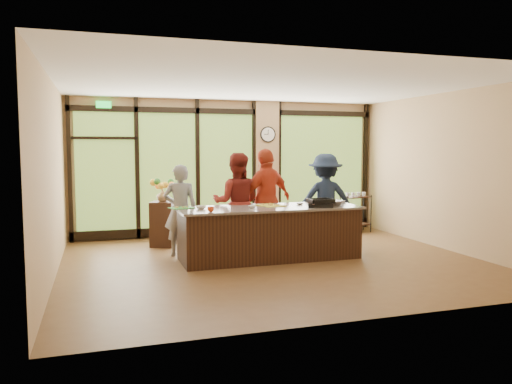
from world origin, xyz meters
TOP-DOWN VIEW (x-y plane):
  - floor at (0.00, 0.00)m, footprint 7.00×7.00m
  - ceiling at (0.00, 0.00)m, footprint 7.00×7.00m
  - back_wall at (0.00, 3.00)m, footprint 7.00×0.00m
  - left_wall at (-3.50, 0.00)m, footprint 0.00×6.00m
  - right_wall at (3.50, 0.00)m, footprint 0.00×6.00m
  - window_wall at (0.16, 2.95)m, footprint 6.90×0.12m
  - island_base at (0.00, 0.30)m, footprint 3.10×1.00m
  - countertop at (0.00, 0.30)m, footprint 3.20×1.10m
  - wall_clock at (0.85, 2.87)m, footprint 0.36×0.04m
  - cook_left at (-1.45, 1.00)m, footprint 0.69×0.54m
  - cook_midleft at (-0.40, 1.02)m, footprint 1.07×0.94m
  - cook_midright at (0.21, 1.06)m, footprint 1.23×0.88m
  - cook_right at (1.45, 1.10)m, footprint 1.32×0.95m
  - roasting_pan at (0.84, 0.01)m, footprint 0.52×0.47m
  - mixing_bowl at (1.18, 0.19)m, footprint 0.42×0.42m
  - cutting_board_left at (-1.50, 0.56)m, footprint 0.45×0.38m
  - cutting_board_center at (0.11, 0.37)m, footprint 0.40×0.32m
  - cutting_board_right at (0.03, 0.55)m, footprint 0.42×0.35m
  - prep_bowl_near at (-1.20, 0.36)m, footprint 0.19×0.19m
  - prep_bowl_mid at (-0.34, 0.25)m, footprint 0.18×0.18m
  - prep_bowl_far at (0.64, 0.46)m, footprint 0.14×0.14m
  - red_ramekin at (-1.13, -0.07)m, footprint 0.13×0.13m
  - flower_stand at (-1.64, 2.00)m, footprint 0.58×0.58m
  - flower_vase at (-1.64, 2.00)m, footprint 0.28×0.28m
  - bar_cart at (2.83, 2.36)m, footprint 0.75×0.56m

SIDE VIEW (x-z plane):
  - floor at x=0.00m, z-range 0.00..0.00m
  - island_base at x=0.00m, z-range 0.00..0.88m
  - flower_stand at x=-1.64m, z-range 0.00..0.89m
  - bar_cart at x=2.83m, z-range 0.09..1.01m
  - cook_left at x=-1.45m, z-range 0.00..1.66m
  - countertop at x=0.00m, z-range 0.88..0.92m
  - cook_right at x=1.45m, z-range 0.00..1.83m
  - cutting_board_right at x=0.03m, z-range 0.92..0.93m
  - cutting_board_center at x=0.11m, z-range 0.92..0.93m
  - cutting_board_left at x=-1.50m, z-range 0.92..0.93m
  - cook_midleft at x=-0.40m, z-range 0.00..1.86m
  - prep_bowl_far at x=0.64m, z-range 0.92..0.95m
  - prep_bowl_mid at x=-0.34m, z-range 0.92..0.96m
  - prep_bowl_near at x=-1.20m, z-range 0.92..0.97m
  - roasting_pan at x=0.84m, z-range 0.92..1.00m
  - red_ramekin at x=-1.13m, z-range 0.92..1.00m
  - mixing_bowl at x=1.18m, z-range 0.92..1.01m
  - cook_midright at x=0.21m, z-range 0.00..1.93m
  - flower_vase at x=-1.64m, z-range 0.89..1.14m
  - window_wall at x=0.16m, z-range -0.11..2.89m
  - back_wall at x=0.00m, z-range -2.00..5.00m
  - left_wall at x=-3.50m, z-range -1.50..4.50m
  - right_wall at x=3.50m, z-range -1.50..4.50m
  - wall_clock at x=0.85m, z-range 2.07..2.43m
  - ceiling at x=0.00m, z-range 3.00..3.00m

